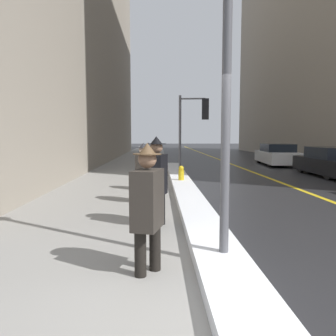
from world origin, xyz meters
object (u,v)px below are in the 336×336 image
at_px(pedestrian_in_glasses, 143,170).
at_px(fire_hydrant, 181,176).
at_px(traffic_light_near, 196,118).
at_px(pedestrian_in_fedora, 156,178).
at_px(pedestrian_trailing, 148,203).
at_px(parked_car_black, 332,162).
at_px(pedestrian_with_shoulder_bag, 148,164).
at_px(parked_car_white, 277,155).
at_px(lamp_post, 227,39).

xyz_separation_m(pedestrian_in_glasses, fire_hydrant, (1.19, 3.05, -0.51)).
distance_m(traffic_light_near, pedestrian_in_fedora, 8.55).
bearing_deg(fire_hydrant, pedestrian_trailing, -97.12).
bearing_deg(fire_hydrant, parked_car_black, 20.83).
relative_size(traffic_light_near, parked_car_black, 0.79).
xyz_separation_m(pedestrian_in_glasses, pedestrian_with_shoulder_bag, (0.07, 2.01, -0.02)).
xyz_separation_m(traffic_light_near, parked_car_white, (5.59, 5.37, -1.92)).
bearing_deg(fire_hydrant, parked_car_white, 52.23).
height_order(parked_car_black, parked_car_white, parked_car_white).
distance_m(lamp_post, pedestrian_in_glasses, 4.87).
relative_size(pedestrian_in_glasses, parked_car_black, 0.35).
xyz_separation_m(lamp_post, pedestrian_in_fedora, (-0.91, 1.96, -1.99)).
bearing_deg(traffic_light_near, parked_car_white, 50.09).
height_order(pedestrian_in_glasses, pedestrian_with_shoulder_bag, pedestrian_in_glasses).
relative_size(pedestrian_with_shoulder_bag, parked_car_black, 0.35).
distance_m(pedestrian_in_glasses, fire_hydrant, 3.31).
relative_size(lamp_post, fire_hydrant, 7.01).
bearing_deg(fire_hydrant, traffic_light_near, 73.98).
height_order(lamp_post, fire_hydrant, lamp_post).
bearing_deg(pedestrian_trailing, pedestrian_in_fedora, -167.04).
xyz_separation_m(traffic_light_near, pedestrian_in_glasses, (-2.03, -5.98, -1.68)).
xyz_separation_m(pedestrian_trailing, parked_car_white, (7.37, 15.80, -0.28)).
bearing_deg(parked_car_black, pedestrian_in_fedora, 137.85).
bearing_deg(pedestrian_in_glasses, pedestrian_with_shoulder_bag, -166.49).
bearing_deg(pedestrian_trailing, fire_hydrant, -171.66).
distance_m(traffic_light_near, pedestrian_with_shoulder_bag, 4.74).
bearing_deg(traffic_light_near, lamp_post, -88.11).
distance_m(pedestrian_trailing, pedestrian_in_fedora, 2.20).
distance_m(lamp_post, parked_car_black, 12.15).
height_order(pedestrian_in_fedora, parked_car_black, pedestrian_in_fedora).
bearing_deg(pedestrian_trailing, pedestrian_in_glasses, -161.25).
bearing_deg(traffic_light_near, pedestrian_with_shoulder_bag, -110.14).
bearing_deg(traffic_light_near, parked_car_black, 2.91).
xyz_separation_m(pedestrian_trailing, parked_car_black, (7.73, 10.08, -0.30)).
bearing_deg(traffic_light_near, pedestrian_in_glasses, -102.55).
relative_size(pedestrian_trailing, parked_car_white, 0.35).
bearing_deg(lamp_post, fire_hydrant, 90.52).
distance_m(pedestrian_in_fedora, pedestrian_with_shoulder_bag, 4.28).
height_order(lamp_post, pedestrian_trailing, lamp_post).
relative_size(pedestrian_trailing, parked_car_black, 0.37).
relative_size(traffic_light_near, parked_car_white, 0.74).
relative_size(pedestrian_in_fedora, parked_car_black, 0.39).
distance_m(pedestrian_trailing, fire_hydrant, 7.58).
relative_size(pedestrian_in_glasses, pedestrian_with_shoulder_bag, 1.02).
bearing_deg(parked_car_white, pedestrian_with_shoulder_bag, 146.27).
height_order(lamp_post, parked_car_white, lamp_post).
distance_m(pedestrian_trailing, parked_car_white, 17.43).
bearing_deg(pedestrian_trailing, pedestrian_with_shoulder_bag, -162.88).
relative_size(lamp_post, pedestrian_in_fedora, 2.84).
height_order(pedestrian_trailing, pedestrian_in_glasses, pedestrian_trailing).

